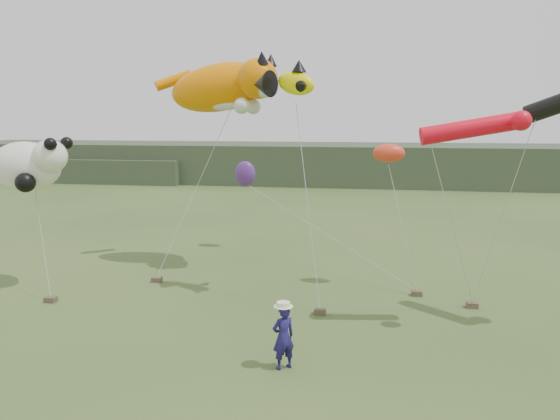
{
  "coord_description": "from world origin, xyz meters",
  "views": [
    {
      "loc": [
        2.16,
        -13.54,
        6.62
      ],
      "look_at": [
        -0.74,
        3.0,
        3.82
      ],
      "focal_mm": 35.0,
      "sensor_mm": 36.0,
      "label": 1
    }
  ],
  "objects": [
    {
      "name": "ground",
      "position": [
        0.0,
        0.0,
        0.0
      ],
      "size": [
        120.0,
        120.0,
        0.0
      ],
      "primitive_type": "plane",
      "color": "#385123",
      "rests_on": "ground"
    },
    {
      "name": "headland",
      "position": [
        -3.11,
        44.69,
        1.92
      ],
      "size": [
        90.0,
        13.0,
        4.0
      ],
      "color": "#2D3D28",
      "rests_on": "ground"
    },
    {
      "name": "festival_attendant",
      "position": [
        -0.13,
        0.04,
        0.89
      ],
      "size": [
        0.77,
        0.73,
        1.77
      ],
      "primitive_type": "imported",
      "rotation": [
        0.0,
        0.0,
        3.8
      ],
      "color": "navy",
      "rests_on": "ground"
    },
    {
      "name": "sandbag_anchors",
      "position": [
        -1.22,
        5.6,
        0.1
      ],
      "size": [
        15.51,
        3.39,
        0.2
      ],
      "color": "brown",
      "rests_on": "ground"
    },
    {
      "name": "cat_kite",
      "position": [
        -4.26,
        10.01,
        8.04
      ],
      "size": [
        6.06,
        3.23,
        2.8
      ],
      "color": "orange",
      "rests_on": "ground"
    },
    {
      "name": "fish_kite",
      "position": [
        -1.19,
        6.26,
        7.92
      ],
      "size": [
        2.74,
        1.78,
        1.36
      ],
      "color": "#F8E600",
      "rests_on": "ground"
    },
    {
      "name": "tube_kites",
      "position": [
        7.13,
        4.37,
        6.94
      ],
      "size": [
        6.66,
        2.85,
        2.32
      ],
      "color": "black",
      "rests_on": "ground"
    },
    {
      "name": "panda_kite",
      "position": [
        -11.06,
        5.56,
        4.87
      ],
      "size": [
        3.38,
        2.18,
        2.1
      ],
      "color": "white",
      "rests_on": "ground"
    },
    {
      "name": "misc_kites",
      "position": [
        -1.59,
        11.3,
        4.45
      ],
      "size": [
        8.19,
        6.23,
        2.46
      ],
      "color": "red",
      "rests_on": "ground"
    }
  ]
}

